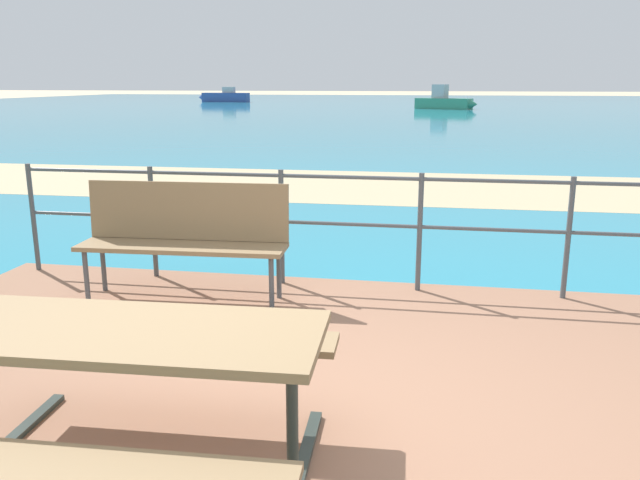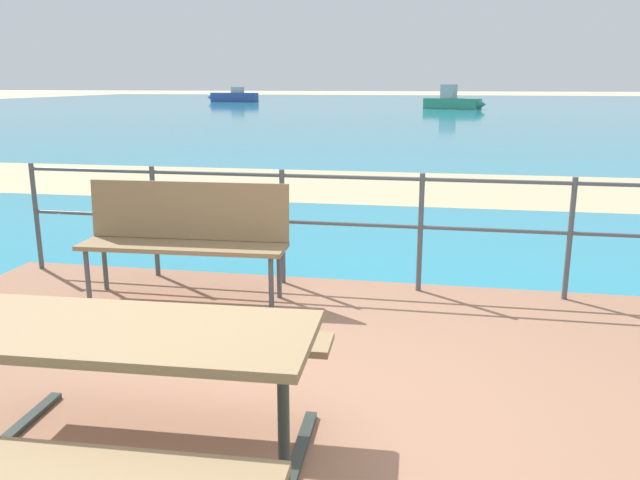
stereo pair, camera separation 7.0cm
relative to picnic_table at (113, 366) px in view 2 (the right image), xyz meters
name	(u,v)px [view 2 (the right image)]	position (x,y,z in m)	size (l,w,h in m)	color
ground_plane	(282,442)	(0.58, 0.56, -0.63)	(240.00, 240.00, 0.00)	beige
patio_paving	(281,437)	(0.58, 0.56, -0.60)	(6.40, 5.20, 0.06)	#996B51
sea_water	(432,110)	(0.58, 40.56, -0.62)	(90.00, 90.00, 0.01)	teal
beach_strip	(397,187)	(0.58, 8.80, -0.62)	(54.00, 3.62, 0.01)	tan
picnic_table	(113,366)	(0.00, 0.00, 0.00)	(1.74, 1.48, 0.74)	#8C704C
park_bench	(186,230)	(-0.70, 2.48, -0.01)	(1.68, 0.48, 0.94)	#8C704C
railing_fence	(350,215)	(0.58, 2.98, 0.06)	(5.94, 0.04, 1.00)	#4C5156
boat_near	(233,97)	(-17.10, 53.37, -0.17)	(4.76, 1.31, 1.30)	#2D478C
boat_mid	(453,102)	(1.89, 41.65, -0.14)	(4.16, 2.52, 1.58)	#338466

